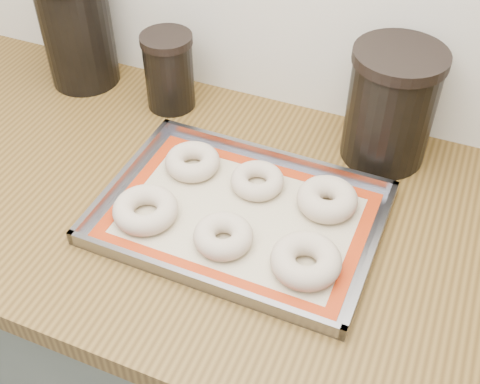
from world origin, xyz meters
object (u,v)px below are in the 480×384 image
at_px(bagel_front_left, 145,210).
at_px(bagel_back_right, 327,199).
at_px(bagel_front_mid, 223,236).
at_px(bagel_front_right, 306,261).
at_px(bagel_back_mid, 257,181).
at_px(canister_mid, 169,71).
at_px(canister_right, 391,106).
at_px(bagel_back_left, 193,162).
at_px(canister_left, 77,29).
at_px(baking_tray, 240,215).

height_order(bagel_front_left, bagel_back_right, bagel_back_right).
distance_m(bagel_front_mid, bagel_back_right, 0.19).
height_order(bagel_front_right, bagel_back_mid, bagel_front_right).
bearing_deg(canister_mid, canister_right, 1.03).
bearing_deg(canister_mid, bagel_back_left, -52.48).
xyz_separation_m(bagel_back_mid, canister_right, (0.18, 0.18, 0.09)).
xyz_separation_m(bagel_back_mid, bagel_back_right, (0.13, -0.00, 0.00)).
distance_m(bagel_front_right, bagel_back_right, 0.14).
height_order(bagel_front_left, bagel_back_left, bagel_front_left).
bearing_deg(bagel_back_mid, canister_left, 158.62).
relative_size(bagel_front_left, bagel_front_mid, 1.14).
relative_size(baking_tray, bagel_front_mid, 4.84).
relative_size(bagel_front_left, bagel_front_right, 0.99).
bearing_deg(canister_left, bagel_front_left, -44.64).
distance_m(bagel_back_mid, canister_right, 0.27).
relative_size(bagel_back_left, bagel_back_right, 0.97).
height_order(bagel_front_mid, canister_right, canister_right).
bearing_deg(baking_tray, canister_mid, 135.84).
distance_m(baking_tray, bagel_back_left, 0.15).
distance_m(bagel_front_mid, bagel_front_right, 0.14).
xyz_separation_m(bagel_front_left, bagel_front_right, (0.28, -0.00, 0.00)).
distance_m(canister_left, canister_mid, 0.22).
bearing_deg(bagel_back_left, bagel_front_mid, -49.34).
xyz_separation_m(baking_tray, canister_left, (-0.47, 0.26, 0.12)).
distance_m(bagel_back_mid, canister_left, 0.52).
distance_m(baking_tray, canister_left, 0.55).
distance_m(baking_tray, bagel_back_mid, 0.08).
xyz_separation_m(bagel_front_mid, bagel_front_right, (0.14, 0.00, 0.00)).
height_order(baking_tray, canister_mid, canister_mid).
bearing_deg(baking_tray, bagel_front_right, -25.98).
bearing_deg(canister_mid, bagel_front_mid, -51.01).
distance_m(baking_tray, bagel_front_left, 0.16).
bearing_deg(canister_right, bagel_back_left, -149.55).
height_order(bagel_back_left, bagel_back_right, bagel_back_right).
distance_m(bagel_back_mid, canister_mid, 0.32).
xyz_separation_m(bagel_front_left, canister_left, (-0.33, 0.33, 0.10)).
xyz_separation_m(bagel_back_mid, canister_mid, (-0.26, 0.17, 0.06)).
bearing_deg(canister_right, bagel_back_right, -106.21).
relative_size(baking_tray, canister_left, 1.92).
bearing_deg(canister_left, bagel_front_mid, -34.92).
height_order(bagel_back_left, canister_mid, canister_mid).
distance_m(bagel_front_mid, canister_left, 0.59).
bearing_deg(bagel_back_mid, canister_right, 45.06).
bearing_deg(canister_left, bagel_back_left, -27.99).
bearing_deg(bagel_back_right, bagel_front_mid, -132.19).
distance_m(bagel_front_right, canister_mid, 0.51).
height_order(bagel_front_left, canister_right, canister_right).
bearing_deg(bagel_back_left, baking_tray, -31.86).
bearing_deg(baking_tray, canister_left, 150.96).
bearing_deg(canister_right, baking_tray, -125.05).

